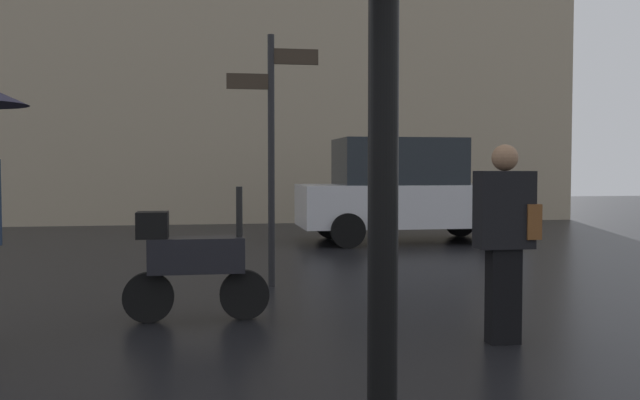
# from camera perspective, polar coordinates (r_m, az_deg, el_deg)

# --- Properties ---
(pedestrian_with_bag) EXTENTS (0.49, 0.24, 1.59)m
(pedestrian_with_bag) POSITION_cam_1_polar(r_m,az_deg,el_deg) (5.76, 14.95, -2.46)
(pedestrian_with_bag) COLOR black
(pedestrian_with_bag) RESTS_ON ground
(parked_scooter) EXTENTS (1.33, 0.32, 1.23)m
(parked_scooter) POSITION_cam_1_polar(r_m,az_deg,el_deg) (6.51, -10.44, -4.95)
(parked_scooter) COLOR black
(parked_scooter) RESTS_ON ground
(parked_car_left) EXTENTS (4.17, 1.88, 1.96)m
(parked_car_left) POSITION_cam_1_polar(r_m,az_deg,el_deg) (13.36, 6.95, 0.76)
(parked_car_left) COLOR silver
(parked_car_left) RESTS_ON ground
(street_signpost) EXTENTS (1.08, 0.08, 2.97)m
(street_signpost) POSITION_cam_1_polar(r_m,az_deg,el_deg) (8.26, -3.97, 5.36)
(street_signpost) COLOR black
(street_signpost) RESTS_ON ground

